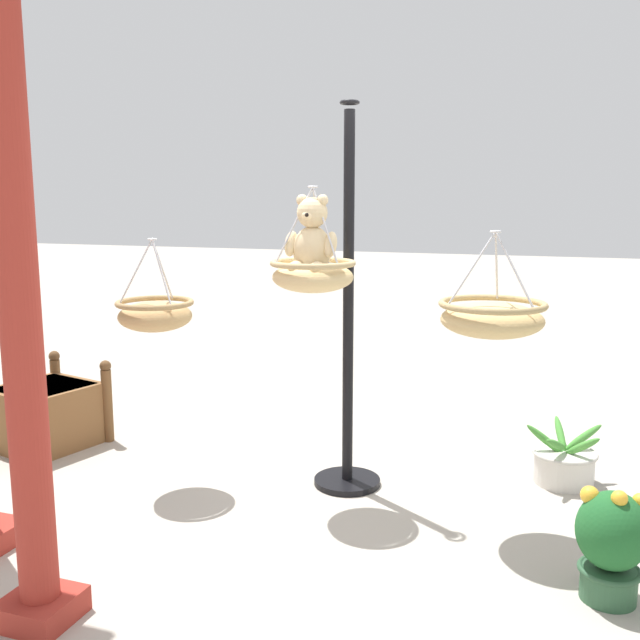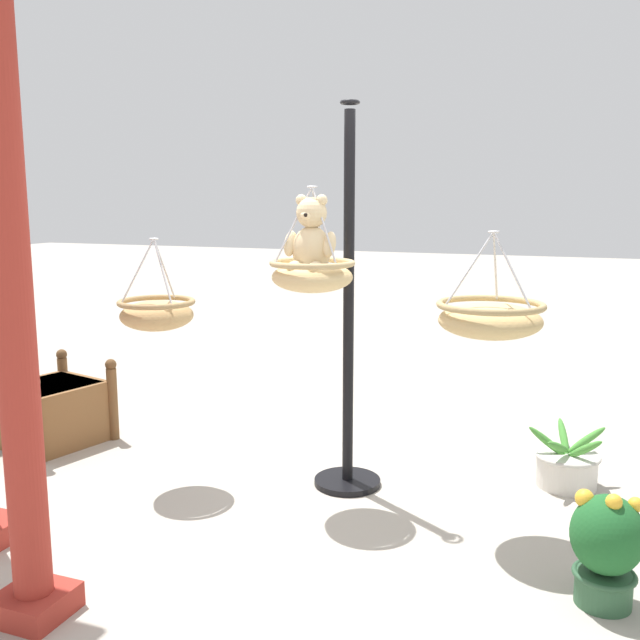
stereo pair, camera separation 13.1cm
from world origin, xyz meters
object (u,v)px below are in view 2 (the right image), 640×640
at_px(hanging_basket_with_teddy, 312,274).
at_px(hanging_basket_left_high, 490,318).
at_px(potted_plant_flowering_red, 606,547).
at_px(wooden_planter_box, 52,411).
at_px(potted_plant_bushy_green, 567,465).
at_px(display_pole_central, 348,372).
at_px(greenhouse_pillar_far_back, 12,294).
at_px(teddy_bear, 311,240).
at_px(hanging_basket_right_low, 157,313).

distance_m(hanging_basket_with_teddy, hanging_basket_left_high, 1.10).
bearing_deg(potted_plant_flowering_red, wooden_planter_box, -12.28).
distance_m(wooden_planter_box, potted_plant_bushy_green, 3.81).
height_order(display_pole_central, greenhouse_pillar_far_back, greenhouse_pillar_far_back).
xyz_separation_m(wooden_planter_box, potted_plant_flowering_red, (-3.98, 0.87, 0.03)).
height_order(teddy_bear, hanging_basket_left_high, teddy_bear).
distance_m(hanging_basket_left_high, potted_plant_flowering_red, 1.29).
relative_size(hanging_basket_with_teddy, potted_plant_flowering_red, 1.12).
distance_m(teddy_bear, potted_plant_bushy_green, 2.26).
relative_size(wooden_planter_box, potted_plant_flowering_red, 1.55).
xyz_separation_m(greenhouse_pillar_far_back, wooden_planter_box, (1.56, -1.90, -1.22)).
distance_m(display_pole_central, hanging_basket_left_high, 1.09).
bearing_deg(hanging_basket_with_teddy, display_pole_central, -120.96).
relative_size(hanging_basket_left_high, greenhouse_pillar_far_back, 0.19).
bearing_deg(hanging_basket_right_low, potted_plant_bushy_green, -161.34).
bearing_deg(greenhouse_pillar_far_back, potted_plant_flowering_red, -156.95).
xyz_separation_m(hanging_basket_with_teddy, wooden_planter_box, (2.25, -0.21, -1.17)).
bearing_deg(hanging_basket_with_teddy, teddy_bear, 90.00).
bearing_deg(potted_plant_flowering_red, hanging_basket_with_teddy, -20.93).
bearing_deg(potted_plant_bushy_green, potted_plant_flowering_red, 98.71).
height_order(teddy_bear, wooden_planter_box, teddy_bear).
xyz_separation_m(hanging_basket_left_high, hanging_basket_right_low, (2.13, 0.04, -0.09)).
xyz_separation_m(hanging_basket_right_low, potted_plant_bushy_green, (-2.56, -0.86, -1.00)).
relative_size(display_pole_central, wooden_planter_box, 2.79).
bearing_deg(potted_plant_bushy_green, hanging_basket_with_teddy, 26.34).
bearing_deg(hanging_basket_with_teddy, hanging_basket_left_high, 175.95).
bearing_deg(hanging_basket_right_low, display_pole_central, -163.02).
distance_m(teddy_bear, hanging_basket_left_high, 1.15).
bearing_deg(wooden_planter_box, hanging_basket_right_low, 165.12).
height_order(hanging_basket_with_teddy, wooden_planter_box, hanging_basket_with_teddy).
distance_m(display_pole_central, wooden_planter_box, 2.46).
bearing_deg(display_pole_central, wooden_planter_box, 1.06).
bearing_deg(hanging_basket_with_teddy, potted_plant_flowering_red, 159.07).
bearing_deg(hanging_basket_right_low, hanging_basket_with_teddy, -173.72).
bearing_deg(hanging_basket_left_high, wooden_planter_box, -4.84).
bearing_deg(greenhouse_pillar_far_back, teddy_bear, -112.62).
bearing_deg(hanging_basket_right_low, teddy_bear, -174.96).
relative_size(display_pole_central, hanging_basket_left_high, 4.18).
relative_size(display_pole_central, teddy_bear, 5.19).
height_order(hanging_basket_with_teddy, hanging_basket_left_high, hanging_basket_with_teddy).
bearing_deg(display_pole_central, potted_plant_bushy_green, -159.89).
xyz_separation_m(teddy_bear, potted_plant_bushy_green, (-1.51, -0.77, -1.49)).
distance_m(display_pole_central, teddy_bear, 0.92).
xyz_separation_m(hanging_basket_left_high, wooden_planter_box, (3.34, -0.28, -0.97)).
height_order(display_pole_central, potted_plant_flowering_red, display_pole_central).
relative_size(hanging_basket_left_high, wooden_planter_box, 0.67).
distance_m(hanging_basket_with_teddy, potted_plant_bushy_green, 2.12).
xyz_separation_m(hanging_basket_right_low, greenhouse_pillar_far_back, (-0.35, 1.58, 0.34)).
distance_m(hanging_basket_with_teddy, greenhouse_pillar_far_back, 1.83).
bearing_deg(hanging_basket_with_teddy, greenhouse_pillar_far_back, 67.66).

